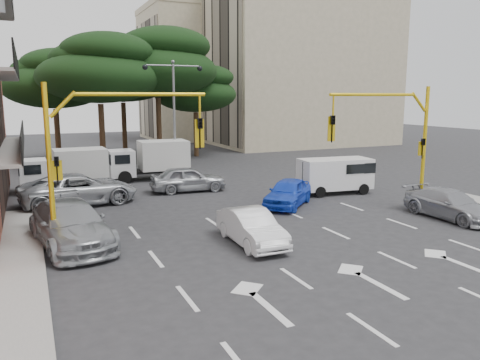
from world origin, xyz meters
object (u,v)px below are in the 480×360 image
object	(u,v)px
box_truck_b	(149,160)
car_silver_cross_b	(188,179)
van_white	(335,176)
car_white_hatch	(251,227)
signal_mast_right	(397,131)
car_blue_compact	(288,192)
signal_mast_left	(102,143)
car_silver_parked	(450,204)
box_truck_a	(65,170)
car_silver_cross_a	(79,189)
street_lamp_center	(174,98)
car_silver_wagon	(70,224)

from	to	relation	value
box_truck_b	car_silver_cross_b	bearing A→B (deg)	-164.61
van_white	car_white_hatch	bearing A→B (deg)	-45.49
signal_mast_right	car_white_hatch	xyz separation A→B (m)	(-8.57, -1.84, -3.23)
car_blue_compact	car_white_hatch	bearing A→B (deg)	-85.22
signal_mast_left	car_silver_parked	world-z (taller)	signal_mast_left
car_white_hatch	box_truck_a	xyz separation A→B (m)	(-5.60, 13.85, 0.56)
car_silver_cross_a	box_truck_a	xyz separation A→B (m)	(-0.35, 4.31, 0.41)
car_silver_parked	box_truck_a	distance (m)	21.05
box_truck_a	box_truck_b	distance (m)	5.63
street_lamp_center	car_silver_parked	xyz separation A→B (m)	(8.18, -16.17, -4.77)
car_silver_cross_b	van_white	bearing A→B (deg)	-112.99
car_silver_wagon	car_silver_parked	bearing A→B (deg)	-19.16
car_blue_compact	car_silver_cross_b	xyz separation A→B (m)	(-3.47, 5.66, 0.05)
van_white	car_silver_wagon	bearing A→B (deg)	-68.20
signal_mast_left	car_silver_cross_a	world-z (taller)	signal_mast_left
signal_mast_right	car_blue_compact	world-z (taller)	signal_mast_right
car_silver_cross_b	box_truck_b	size ratio (longest dim) A/B	0.83
van_white	street_lamp_center	bearing A→B (deg)	-137.17
signal_mast_left	van_white	bearing A→B (deg)	19.14
street_lamp_center	box_truck_b	distance (m)	4.59
signal_mast_left	street_lamp_center	size ratio (longest dim) A/B	0.77
street_lamp_center	car_silver_wagon	world-z (taller)	street_lamp_center
signal_mast_right	van_white	size ratio (longest dim) A/B	1.47
signal_mast_right	car_silver_wagon	size ratio (longest dim) A/B	1.06
car_white_hatch	car_blue_compact	world-z (taller)	car_blue_compact
street_lamp_center	car_silver_cross_a	distance (m)	10.51
street_lamp_center	car_silver_cross_b	size ratio (longest dim) A/B	1.77
car_silver_parked	signal_mast_left	bearing A→B (deg)	170.08
car_white_hatch	car_silver_cross_b	bearing A→B (deg)	85.91
car_white_hatch	car_silver_wagon	xyz separation A→B (m)	(-6.23, 2.63, 0.17)
van_white	box_truck_a	size ratio (longest dim) A/B	0.83
car_silver_cross_a	car_silver_cross_b	distance (m)	6.27
car_silver_cross_a	car_silver_cross_b	world-z (taller)	car_silver_cross_a
car_silver_cross_a	car_silver_parked	bearing A→B (deg)	-130.67
car_blue_compact	car_silver_cross_b	distance (m)	6.64
signal_mast_right	van_white	bearing A→B (deg)	90.83
car_silver_wagon	car_silver_parked	distance (m)	16.45
car_blue_compact	car_silver_wagon	world-z (taller)	car_silver_wagon
signal_mast_right	car_silver_cross_b	world-z (taller)	signal_mast_right
signal_mast_right	signal_mast_left	xyz separation A→B (m)	(-13.61, 0.00, 0.00)
car_silver_parked	box_truck_b	bearing A→B (deg)	121.15
car_silver_cross_b	box_truck_a	world-z (taller)	box_truck_a
street_lamp_center	car_blue_compact	size ratio (longest dim) A/B	1.89
car_white_hatch	car_silver_cross_a	bearing A→B (deg)	119.85
car_blue_compact	car_silver_cross_a	xyz separation A→B (m)	(-9.66, 4.68, 0.11)
car_silver_wagon	car_silver_cross_b	bearing A→B (deg)	38.90
signal_mast_right	car_silver_cross_b	xyz separation A→B (m)	(-7.63, 8.68, -3.13)
car_silver_cross_b	car_silver_parked	bearing A→B (deg)	-135.51
street_lamp_center	car_white_hatch	size ratio (longest dim) A/B	1.95
car_silver_parked	van_white	world-z (taller)	van_white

